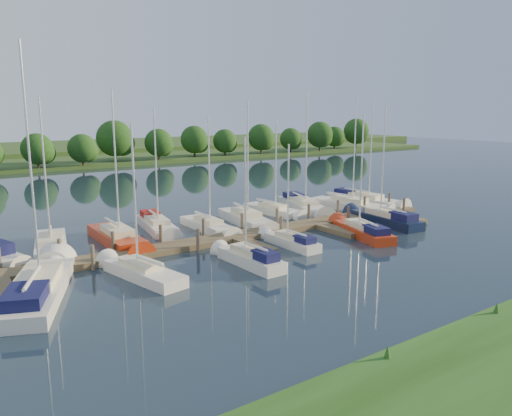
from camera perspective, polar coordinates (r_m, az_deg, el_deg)
ground at (r=31.34m, az=5.13°, el=-6.72°), size 260.00×260.00×0.00m
dock at (r=36.95m, az=-2.15°, el=-3.59°), size 40.00×6.00×0.40m
mooring_pilings at (r=37.78m, az=-3.08°, el=-2.64°), size 38.24×2.84×2.00m
far_shore at (r=100.13m, az=-23.63°, el=4.90°), size 180.00×30.00×0.60m
distant_hill at (r=124.63m, az=-25.94°, el=5.95°), size 220.00×40.00×1.40m
treeline at (r=87.86m, az=-19.77°, el=6.97°), size 146.60×10.05×8.28m
sailboat_n_2 at (r=37.30m, az=-22.37°, el=-4.19°), size 3.56×8.64×10.81m
sailboat_n_3 at (r=37.67m, az=-15.45°, el=-3.57°), size 2.19×8.87×11.45m
sailboat_n_4 at (r=41.34m, az=-11.24°, el=-2.04°), size 2.94×8.08×10.17m
sailboat_n_5 at (r=40.61m, az=-5.42°, el=-2.17°), size 1.75×7.28×9.36m
sailboat_n_6 at (r=42.59m, az=-1.09°, el=-1.48°), size 2.94×8.43×10.79m
sailboat_n_7 at (r=46.73m, az=2.06°, el=-0.37°), size 2.54×7.34×9.28m
sailboat_n_8 at (r=48.93m, az=5.47°, el=0.18°), size 4.36×9.33×11.73m
sailboat_n_9 at (r=49.73m, az=10.70°, el=0.16°), size 3.48×8.99×11.38m
sailboat_n_10 at (r=52.92m, az=12.37°, el=0.81°), size 3.09×9.00×11.35m
sailboat_s_0 at (r=28.98m, az=-23.55°, el=-8.46°), size 5.78×10.57×13.48m
sailboat_s_1 at (r=30.00m, az=-13.05°, el=-7.25°), size 2.93×7.25×9.25m
sailboat_s_2 at (r=31.50m, az=-0.77°, el=-5.94°), size 1.69×6.35×8.43m
sailboat_s_3 at (r=35.79m, az=3.97°, el=-3.90°), size 1.40×5.79×7.61m
sailboat_s_4 at (r=39.49m, az=11.99°, el=-2.67°), size 3.55×7.64×9.79m
sailboat_s_5 at (r=44.07m, az=14.44°, el=-1.33°), size 2.54×8.20×10.56m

